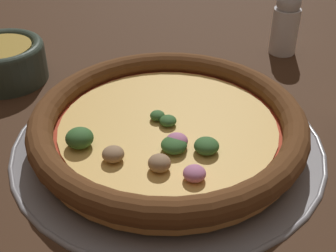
% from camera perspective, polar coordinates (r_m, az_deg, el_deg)
% --- Properties ---
extents(ground_plane, '(3.00, 3.00, 0.00)m').
position_cam_1_polar(ground_plane, '(0.58, 0.00, -2.22)').
color(ground_plane, '#3D2616').
extents(pizza_tray, '(0.38, 0.38, 0.01)m').
position_cam_1_polar(pizza_tray, '(0.58, 0.00, -1.96)').
color(pizza_tray, gray).
rests_on(pizza_tray, ground_plane).
extents(pizza, '(0.33, 0.33, 0.04)m').
position_cam_1_polar(pizza, '(0.56, -0.03, 0.01)').
color(pizza, '#BC7F42').
rests_on(pizza, pizza_tray).
extents(bowl_near, '(0.12, 0.12, 0.06)m').
position_cam_1_polar(bowl_near, '(0.74, -19.35, 7.60)').
color(bowl_near, '#334238').
rests_on(bowl_near, ground_plane).
extents(pepper_shaker, '(0.04, 0.04, 0.10)m').
position_cam_1_polar(pepper_shaker, '(0.80, 14.17, 12.09)').
color(pepper_shaker, silver).
rests_on(pepper_shaker, ground_plane).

